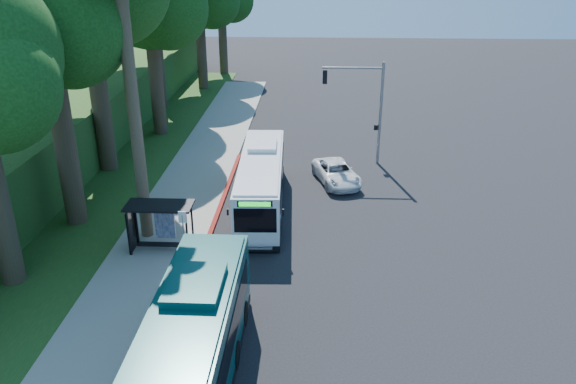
{
  "coord_description": "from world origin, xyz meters",
  "views": [
    {
      "loc": [
        0.29,
        -26.95,
        13.77
      ],
      "look_at": [
        -1.01,
        1.0,
        1.59
      ],
      "focal_mm": 35.0,
      "sensor_mm": 36.0,
      "label": 1
    }
  ],
  "objects_px": {
    "white_bus": "(261,180)",
    "teal_bus": "(186,364)",
    "pickup": "(337,173)",
    "bus_shelter": "(156,217)"
  },
  "relations": [
    {
      "from": "bus_shelter",
      "to": "pickup",
      "type": "relative_size",
      "value": 0.67
    },
    {
      "from": "white_bus",
      "to": "teal_bus",
      "type": "distance_m",
      "value": 15.72
    },
    {
      "from": "bus_shelter",
      "to": "teal_bus",
      "type": "bearing_deg",
      "value": -70.21
    },
    {
      "from": "teal_bus",
      "to": "pickup",
      "type": "height_order",
      "value": "teal_bus"
    },
    {
      "from": "pickup",
      "to": "bus_shelter",
      "type": "bearing_deg",
      "value": -150.86
    },
    {
      "from": "white_bus",
      "to": "teal_bus",
      "type": "height_order",
      "value": "teal_bus"
    },
    {
      "from": "pickup",
      "to": "white_bus",
      "type": "bearing_deg",
      "value": -155.78
    },
    {
      "from": "teal_bus",
      "to": "pickup",
      "type": "relative_size",
      "value": 2.57
    },
    {
      "from": "teal_bus",
      "to": "pickup",
      "type": "distance_m",
      "value": 20.23
    },
    {
      "from": "bus_shelter",
      "to": "teal_bus",
      "type": "relative_size",
      "value": 0.26
    }
  ]
}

